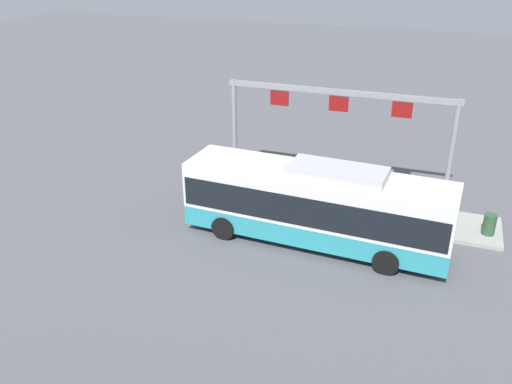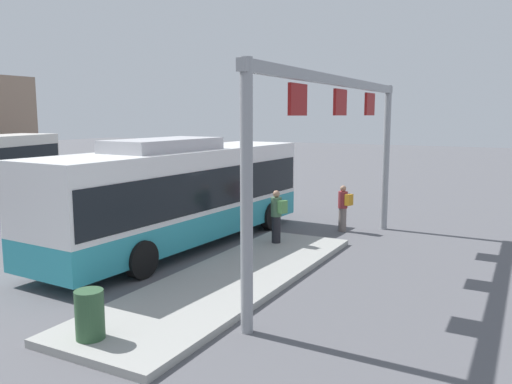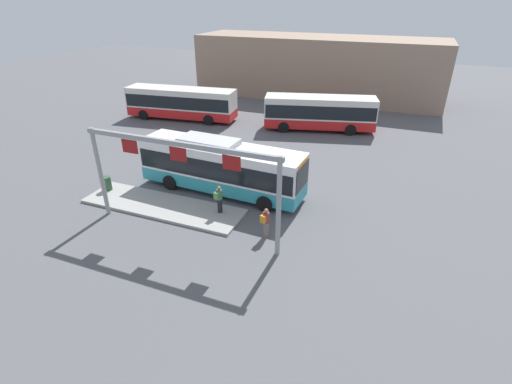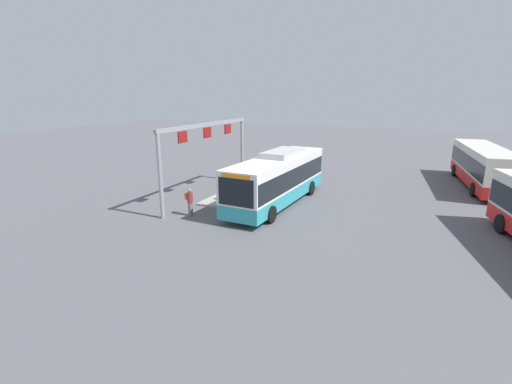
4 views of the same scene
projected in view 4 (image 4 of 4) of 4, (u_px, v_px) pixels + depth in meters
ground_plane at (277, 204)px, 24.59m from camera, size 120.00×120.00×0.00m
platform_curb at (249, 189)px, 27.95m from camera, size 10.00×2.80×0.16m
bus_main at (278, 177)px, 24.12m from camera, size 10.87×3.10×3.46m
bus_background_left at (483, 165)px, 28.49m from camera, size 11.24×3.82×3.10m
person_boarding at (190, 201)px, 21.98m from camera, size 0.45×0.59×1.67m
person_waiting_near at (232, 188)px, 24.34m from camera, size 0.43×0.58×1.67m
platform_sign_gantry at (208, 143)px, 25.33m from camera, size 10.81×0.24×5.20m
trash_bin at (275, 172)px, 31.52m from camera, size 0.52×0.52×0.90m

